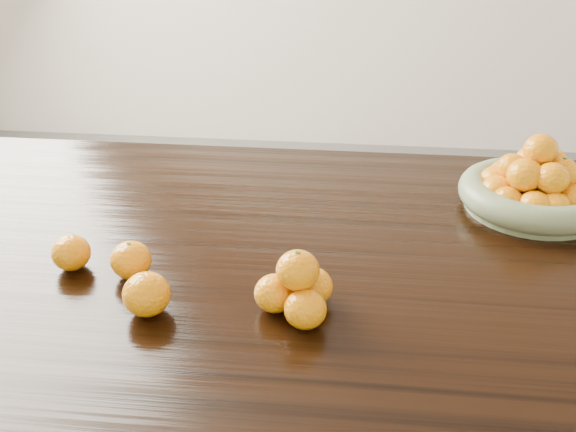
# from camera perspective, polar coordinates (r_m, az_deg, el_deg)

# --- Properties ---
(dining_table) EXTENTS (2.00, 1.00, 0.75)m
(dining_table) POSITION_cam_1_polar(r_m,az_deg,el_deg) (1.24, -1.90, -6.45)
(dining_table) COLOR black
(dining_table) RESTS_ON ground
(fruit_bowl) EXTENTS (0.30, 0.30, 0.16)m
(fruit_bowl) POSITION_cam_1_polar(r_m,az_deg,el_deg) (1.40, 21.04, 2.22)
(fruit_bowl) COLOR gray
(fruit_bowl) RESTS_ON dining_table
(orange_pyramid) EXTENTS (0.12, 0.13, 0.11)m
(orange_pyramid) POSITION_cam_1_polar(r_m,az_deg,el_deg) (1.00, 0.85, -6.53)
(orange_pyramid) COLOR orange
(orange_pyramid) RESTS_ON dining_table
(loose_orange_0) EXTENTS (0.07, 0.07, 0.06)m
(loose_orange_0) POSITION_cam_1_polar(r_m,az_deg,el_deg) (1.12, -13.78, -3.82)
(loose_orange_0) COLOR orange
(loose_orange_0) RESTS_ON dining_table
(loose_orange_1) EXTENTS (0.07, 0.07, 0.06)m
(loose_orange_1) POSITION_cam_1_polar(r_m,az_deg,el_deg) (1.17, -18.72, -3.10)
(loose_orange_1) COLOR orange
(loose_orange_1) RESTS_ON dining_table
(loose_orange_2) EXTENTS (0.07, 0.07, 0.07)m
(loose_orange_2) POSITION_cam_1_polar(r_m,az_deg,el_deg) (1.02, -12.46, -6.80)
(loose_orange_2) COLOR orange
(loose_orange_2) RESTS_ON dining_table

